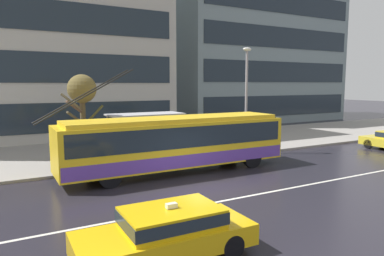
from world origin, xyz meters
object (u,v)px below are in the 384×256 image
at_px(pedestrian_approaching_curb, 74,136).
at_px(street_tree_bare, 82,93).
at_px(pedestrian_at_shelter, 172,129).
at_px(bus_shelter, 144,124).
at_px(trolleybus, 176,142).
at_px(pedestrian_waiting_by_pole, 109,130).
at_px(taxi_oncoming_near, 168,230).
at_px(street_lamp, 246,90).
at_px(pedestrian_walking_past, 175,137).

relative_size(pedestrian_approaching_curb, street_tree_bare, 0.42).
bearing_deg(pedestrian_at_shelter, bus_shelter, 174.18).
height_order(trolleybus, pedestrian_waiting_by_pole, trolleybus).
bearing_deg(pedestrian_waiting_by_pole, pedestrian_approaching_curb, -143.43).
height_order(bus_shelter, street_tree_bare, street_tree_bare).
relative_size(trolleybus, pedestrian_at_shelter, 6.19).
bearing_deg(pedestrian_approaching_curb, taxi_oncoming_near, -88.59).
distance_m(taxi_oncoming_near, street_lamp, 14.62).
bearing_deg(pedestrian_waiting_by_pole, trolleybus, -63.77).
relative_size(pedestrian_at_shelter, street_lamp, 0.30).
height_order(taxi_oncoming_near, pedestrian_approaching_curb, pedestrian_approaching_curb).
distance_m(pedestrian_approaching_curb, street_lamp, 10.61).
bearing_deg(bus_shelter, street_tree_bare, -179.88).
bearing_deg(trolleybus, pedestrian_walking_past, 65.14).
height_order(trolleybus, street_tree_bare, trolleybus).
distance_m(pedestrian_approaching_curb, pedestrian_waiting_by_pole, 2.75).
distance_m(taxi_oncoming_near, street_tree_bare, 11.73).
distance_m(pedestrian_at_shelter, pedestrian_approaching_curb, 5.76).
bearing_deg(street_lamp, bus_shelter, 168.99).
bearing_deg(taxi_oncoming_near, trolleybus, 62.18).
bearing_deg(pedestrian_at_shelter, pedestrian_walking_past, 55.57).
relative_size(taxi_oncoming_near, pedestrian_walking_past, 2.74).
distance_m(street_lamp, street_tree_bare, 9.84).
bearing_deg(pedestrian_waiting_by_pole, street_lamp, -14.65).
height_order(pedestrian_at_shelter, street_lamp, street_lamp).
bearing_deg(street_tree_bare, pedestrian_approaching_curb, -129.74).
bearing_deg(pedestrian_waiting_by_pole, pedestrian_walking_past, -4.00).
bearing_deg(trolleybus, taxi_oncoming_near, -117.82).
relative_size(taxi_oncoming_near, pedestrian_waiting_by_pole, 2.23).
xyz_separation_m(taxi_oncoming_near, bus_shelter, (3.77, 11.28, 1.39)).
height_order(pedestrian_approaching_curb, street_tree_bare, street_tree_bare).
distance_m(trolleybus, bus_shelter, 3.55).
xyz_separation_m(pedestrian_approaching_curb, street_tree_bare, (0.61, 0.73, 2.13)).
xyz_separation_m(pedestrian_walking_past, pedestrian_waiting_by_pole, (-4.06, 0.28, 0.66)).
xyz_separation_m(trolleybus, pedestrian_walking_past, (1.90, 4.10, -0.41)).
relative_size(taxi_oncoming_near, pedestrian_at_shelter, 2.29).
distance_m(pedestrian_approaching_curb, pedestrian_walking_past, 6.45).
xyz_separation_m(taxi_oncoming_near, pedestrian_waiting_by_pole, (1.95, 12.18, 1.07)).
height_order(taxi_oncoming_near, pedestrian_walking_past, pedestrian_walking_past).
distance_m(pedestrian_walking_past, street_lamp, 5.33).
relative_size(pedestrian_at_shelter, pedestrian_waiting_by_pole, 0.98).
xyz_separation_m(pedestrian_at_shelter, pedestrian_approaching_curb, (-5.73, -0.57, 0.07)).
bearing_deg(pedestrian_walking_past, street_lamp, -24.28).
bearing_deg(taxi_oncoming_near, bus_shelter, 71.51).
bearing_deg(pedestrian_at_shelter, pedestrian_approaching_curb, -174.35).
distance_m(taxi_oncoming_near, pedestrian_waiting_by_pole, 12.38).
xyz_separation_m(trolleybus, pedestrian_waiting_by_pole, (-2.16, 4.39, 0.25)).
bearing_deg(pedestrian_walking_past, bus_shelter, -164.65).
height_order(pedestrian_approaching_curb, pedestrian_waiting_by_pole, pedestrian_waiting_by_pole).
distance_m(bus_shelter, street_lamp, 6.73).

